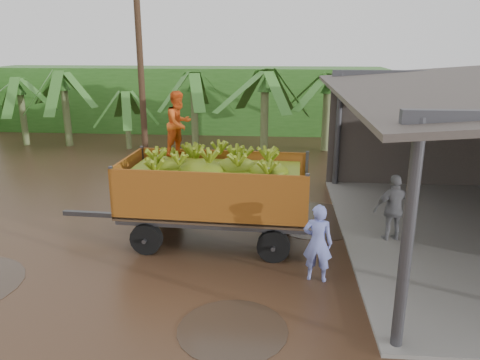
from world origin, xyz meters
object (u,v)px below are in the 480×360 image
at_px(man_grey, 394,209).
at_px(utility_pole, 140,63).
at_px(banana_trailer, 215,189).
at_px(man_blue, 318,243).

xyz_separation_m(man_grey, utility_pole, (-8.26, 6.18, 3.34)).
relative_size(banana_trailer, man_blue, 3.76).
distance_m(man_blue, utility_pole, 10.92).
bearing_deg(utility_pole, banana_trailer, -60.53).
bearing_deg(man_blue, banana_trailer, -27.36).
xyz_separation_m(banana_trailer, man_grey, (4.60, 0.29, -0.52)).
distance_m(man_grey, utility_pole, 10.84).
distance_m(banana_trailer, man_grey, 4.64).
bearing_deg(utility_pole, man_grey, -36.79).
xyz_separation_m(banana_trailer, utility_pole, (-3.66, 6.47, 2.81)).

